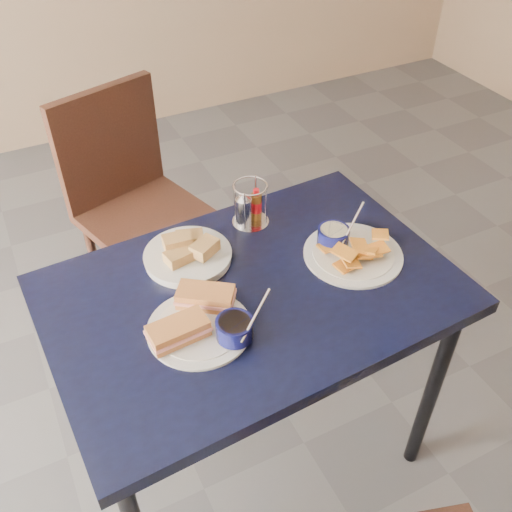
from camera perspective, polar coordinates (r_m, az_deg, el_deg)
name	(u,v)px	position (r m, az deg, el deg)	size (l,w,h in m)	color
ground	(204,489)	(2.01, -5.21, -22.19)	(6.00, 6.00, 0.00)	#4D4E52
dining_table	(253,309)	(1.55, -0.34, -5.35)	(1.09, 0.76, 0.75)	black
chair_far	(136,189)	(2.30, -11.94, 6.56)	(0.53, 0.53, 0.91)	black
sandwich_plate	(203,321)	(1.38, -5.33, -6.46)	(0.29, 0.27, 0.12)	white
plantain_plate	(347,248)	(1.60, 9.12, 0.81)	(0.28, 0.28, 0.12)	white
bread_basket	(188,254)	(1.57, -6.82, 0.24)	(0.24, 0.24, 0.07)	white
condiment_caddy	(249,207)	(1.67, -0.74, 4.88)	(0.11, 0.11, 0.14)	silver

